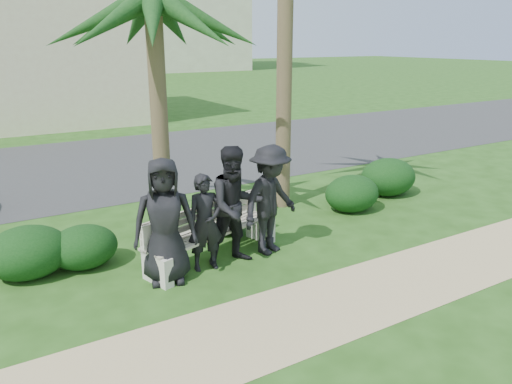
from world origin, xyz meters
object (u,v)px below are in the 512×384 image
man_c (236,206)px  man_b (205,223)px  park_bench (213,236)px  palm_left (153,4)px  man_d (270,200)px  man_a (165,221)px

man_c → man_b: bearing=179.1°
man_b → park_bench: bearing=56.5°
park_bench → palm_left: palm_left is taller
man_c → man_d: 0.69m
park_bench → man_c: man_c is taller
park_bench → palm_left: (-0.10, 1.93, 3.69)m
man_c → man_a: bearing=-175.0°
man_c → man_d: bearing=8.1°
man_b → man_d: size_ratio=0.83×
man_a → man_d: 1.89m
man_a → man_d: man_a is taller
park_bench → man_d: (0.95, -0.27, 0.54)m
park_bench → man_c: bearing=-68.9°
man_a → man_d: bearing=21.3°
man_a → man_b: bearing=24.6°
man_a → man_c: 1.20m
man_c → man_d: (0.69, 0.06, -0.03)m
man_a → man_c: size_ratio=0.98×
man_b → man_c: 0.55m
man_c → palm_left: 3.86m
man_a → palm_left: bearing=88.2°
man_b → man_a: bearing=-165.8°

